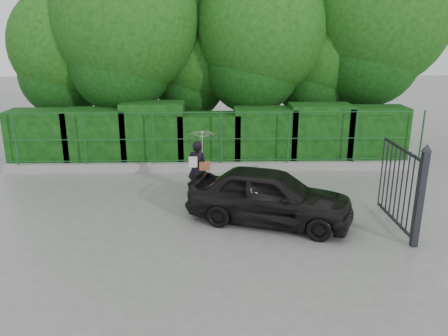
{
  "coord_description": "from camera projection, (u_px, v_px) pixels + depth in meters",
  "views": [
    {
      "loc": [
        0.1,
        -9.92,
        4.57
      ],
      "look_at": [
        0.42,
        1.3,
        1.1
      ],
      "focal_mm": 35.0,
      "sensor_mm": 36.0,
      "label": 1
    }
  ],
  "objects": [
    {
      "name": "kerb",
      "position": [
        209.0,
        167.0,
        15.07
      ],
      "size": [
        14.0,
        0.25,
        0.3
      ],
      "primitive_type": "cube",
      "color": "#9E9E99",
      "rests_on": "ground"
    },
    {
      "name": "woman",
      "position": [
        201.0,
        153.0,
        12.6
      ],
      "size": [
        0.95,
        0.95,
        1.92
      ],
      "color": "black",
      "rests_on": "ground"
    },
    {
      "name": "gate",
      "position": [
        411.0,
        189.0,
        9.9
      ],
      "size": [
        0.22,
        2.33,
        2.36
      ],
      "color": "#25252C",
      "rests_on": "ground"
    },
    {
      "name": "hedge",
      "position": [
        210.0,
        136.0,
        15.77
      ],
      "size": [
        14.2,
        1.2,
        2.25
      ],
      "color": "black",
      "rests_on": "ground"
    },
    {
      "name": "ground",
      "position": [
        209.0,
        226.0,
        10.82
      ],
      "size": [
        80.0,
        80.0,
        0.0
      ],
      "primitive_type": "plane",
      "color": "gray"
    },
    {
      "name": "fence",
      "position": [
        216.0,
        137.0,
        14.77
      ],
      "size": [
        14.13,
        0.06,
        1.8
      ],
      "color": "#195124",
      "rests_on": "kerb"
    },
    {
      "name": "trees",
      "position": [
        238.0,
        32.0,
        16.87
      ],
      "size": [
        17.1,
        6.15,
        8.08
      ],
      "color": "black",
      "rests_on": "ground"
    },
    {
      "name": "car",
      "position": [
        270.0,
        196.0,
        10.88
      ],
      "size": [
        4.41,
        2.94,
        1.4
      ],
      "primitive_type": "imported",
      "rotation": [
        0.0,
        0.0,
        1.22
      ],
      "color": "black",
      "rests_on": "ground"
    }
  ]
}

